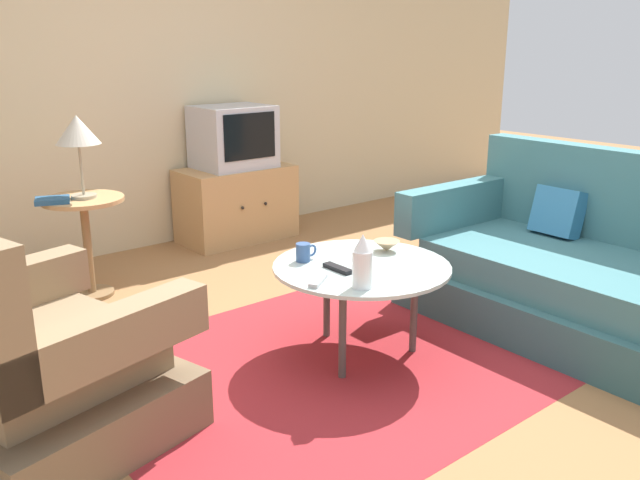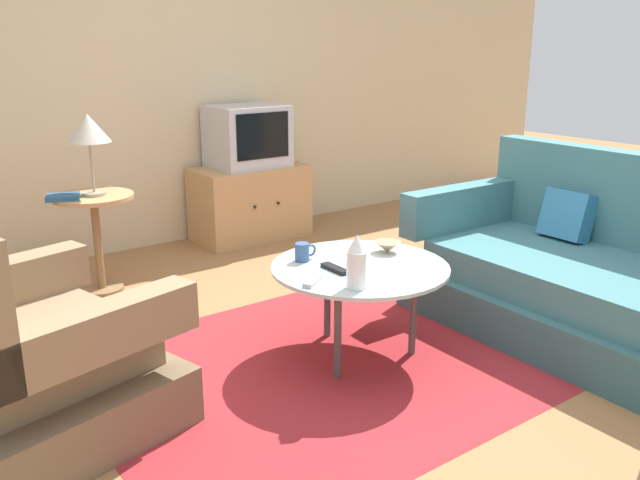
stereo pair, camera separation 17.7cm
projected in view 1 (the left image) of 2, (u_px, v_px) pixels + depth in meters
ground_plane at (355, 361)px, 3.30m from camera, size 16.00×16.00×0.00m
back_wall at (119, 65)px, 4.77m from camera, size 9.00×0.12×2.70m
area_rug at (360, 353)px, 3.39m from camera, size 2.65×1.79×0.00m
armchair at (34, 369)px, 2.56m from camera, size 1.05×1.09×0.94m
couch at (578, 273)px, 3.64m from camera, size 1.00×1.76×0.94m
coffee_table at (362, 272)px, 3.26m from camera, size 0.87×0.87×0.47m
side_table at (86, 226)px, 4.04m from camera, size 0.48×0.48×0.62m
tv_stand at (237, 204)px, 5.26m from camera, size 0.88×0.50×0.57m
television at (233, 137)px, 5.13m from camera, size 0.56×0.46×0.47m
table_lamp at (77, 132)px, 3.87m from camera, size 0.26×0.26×0.49m
vase at (362, 262)px, 2.92m from camera, size 0.09×0.09×0.25m
mug at (304, 252)px, 3.30m from camera, size 0.12×0.07×0.09m
bowl at (387, 246)px, 3.46m from camera, size 0.14×0.14×0.06m
tv_remote_dark at (338, 268)px, 3.17m from camera, size 0.05×0.17×0.02m
tv_remote_silver at (318, 281)px, 3.01m from camera, size 0.16×0.12×0.02m
book at (52, 200)px, 3.86m from camera, size 0.23×0.20×0.03m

